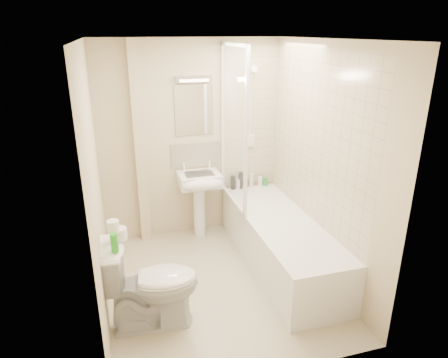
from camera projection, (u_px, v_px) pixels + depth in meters
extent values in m
plane|color=beige|center=(218.00, 283.00, 4.15)|extent=(2.50, 2.50, 0.00)
cube|color=beige|center=(191.00, 141.00, 4.86)|extent=(2.20, 0.02, 2.40)
cube|color=beige|center=(95.00, 187.00, 3.45)|extent=(0.02, 2.50, 2.40)
cube|color=beige|center=(323.00, 164.00, 4.02)|extent=(0.02, 2.50, 2.40)
cube|color=white|center=(217.00, 39.00, 3.31)|extent=(2.20, 2.50, 0.02)
cube|color=beige|center=(249.00, 120.00, 4.97)|extent=(0.70, 0.01, 1.75)
cube|color=beige|center=(316.00, 139.00, 4.08)|extent=(0.01, 2.10, 1.75)
cube|color=beige|center=(140.00, 146.00, 4.64)|extent=(0.12, 0.12, 2.40)
cube|color=beige|center=(195.00, 155.00, 4.92)|extent=(0.60, 0.02, 0.30)
cube|color=white|center=(194.00, 110.00, 4.73)|extent=(0.46, 0.01, 0.60)
cube|color=silver|center=(194.00, 78.00, 4.58)|extent=(0.42, 0.07, 0.07)
cube|color=white|center=(280.00, 242.00, 4.40)|extent=(0.70, 2.10, 0.55)
cube|color=white|center=(281.00, 224.00, 4.32)|extent=(0.56, 1.96, 0.05)
cube|color=white|center=(233.00, 127.00, 4.47)|extent=(0.01, 0.90, 1.80)
cube|color=white|center=(223.00, 119.00, 4.86)|extent=(0.04, 0.04, 1.80)
cube|color=white|center=(246.00, 137.00, 4.07)|extent=(0.04, 0.04, 1.80)
cube|color=white|center=(234.00, 44.00, 4.16)|extent=(0.04, 0.90, 0.04)
cube|color=white|center=(233.00, 199.00, 4.78)|extent=(0.04, 0.90, 0.03)
cylinder|color=white|center=(250.00, 110.00, 4.90)|extent=(0.02, 0.02, 0.90)
cylinder|color=white|center=(250.00, 145.00, 5.06)|extent=(0.05, 0.05, 0.02)
cylinder|color=white|center=(251.00, 72.00, 4.74)|extent=(0.05, 0.05, 0.02)
cylinder|color=white|center=(253.00, 70.00, 4.67)|extent=(0.08, 0.11, 0.11)
cube|color=white|center=(250.00, 140.00, 5.03)|extent=(0.10, 0.05, 0.14)
cylinder|color=white|center=(250.00, 106.00, 4.86)|extent=(0.01, 0.13, 0.84)
cylinder|color=white|center=(199.00, 211.00, 5.02)|extent=(0.14, 0.14, 0.67)
cube|color=white|center=(199.00, 180.00, 4.84)|extent=(0.50, 0.38, 0.15)
ellipsoid|color=white|center=(202.00, 184.00, 4.69)|extent=(0.50, 0.21, 0.15)
cube|color=silver|center=(199.00, 175.00, 4.82)|extent=(0.35, 0.25, 0.04)
cylinder|color=white|center=(184.00, 168.00, 4.86)|extent=(0.03, 0.03, 0.10)
cylinder|color=white|center=(210.00, 166.00, 4.94)|extent=(0.03, 0.03, 0.10)
sphere|color=white|center=(184.00, 164.00, 4.84)|extent=(0.04, 0.04, 0.04)
sphere|color=white|center=(210.00, 162.00, 4.92)|extent=(0.04, 0.04, 0.04)
cylinder|color=black|center=(233.00, 183.00, 5.11)|extent=(0.06, 0.06, 0.18)
cylinder|color=white|center=(238.00, 184.00, 5.14)|extent=(0.06, 0.06, 0.13)
cylinder|color=black|center=(241.00, 180.00, 5.13)|extent=(0.06, 0.06, 0.22)
cylinder|color=navy|center=(246.00, 183.00, 5.17)|extent=(0.04, 0.04, 0.11)
cylinder|color=beige|center=(251.00, 180.00, 5.17)|extent=(0.05, 0.05, 0.18)
cylinder|color=white|center=(260.00, 181.00, 5.21)|extent=(0.05, 0.05, 0.14)
cylinder|color=green|center=(266.00, 182.00, 5.24)|extent=(0.06, 0.06, 0.10)
imported|color=white|center=(151.00, 283.00, 3.45)|extent=(0.59, 0.89, 0.83)
cylinder|color=white|center=(120.00, 234.00, 3.32)|extent=(0.12, 0.12, 0.10)
cylinder|color=white|center=(113.00, 226.00, 3.24)|extent=(0.10, 0.10, 0.09)
cylinder|color=green|center=(114.00, 243.00, 3.11)|extent=(0.06, 0.06, 0.16)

